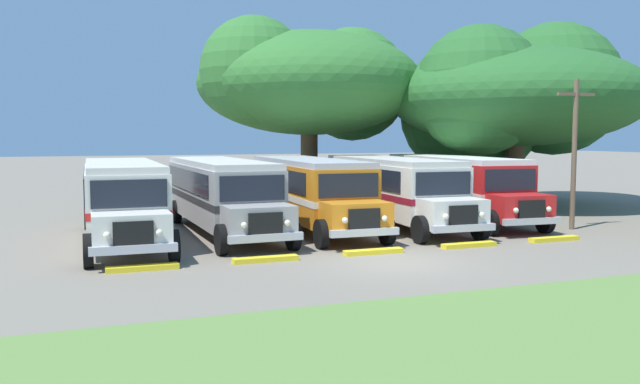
% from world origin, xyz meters
% --- Properties ---
extents(ground_plane, '(220.00, 220.00, 0.00)m').
position_xyz_m(ground_plane, '(0.00, 0.00, 0.00)').
color(ground_plane, slate).
extents(foreground_grass_strip, '(80.00, 8.70, 0.01)m').
position_xyz_m(foreground_grass_strip, '(0.00, -8.18, 0.00)').
color(foreground_grass_strip, olive).
rests_on(foreground_grass_strip, ground_plane).
extents(parked_bus_slot_0, '(2.88, 10.86, 2.82)m').
position_xyz_m(parked_bus_slot_0, '(-7.26, 7.23, 1.58)').
color(parked_bus_slot_0, silver).
rests_on(parked_bus_slot_0, ground_plane).
extents(parked_bus_slot_1, '(2.86, 10.86, 2.82)m').
position_xyz_m(parked_bus_slot_1, '(-3.49, 7.89, 1.58)').
color(parked_bus_slot_1, '#9E9993').
rests_on(parked_bus_slot_1, ground_plane).
extents(parked_bus_slot_2, '(2.99, 10.88, 2.82)m').
position_xyz_m(parked_bus_slot_2, '(0.14, 7.81, 1.58)').
color(parked_bus_slot_2, orange).
rests_on(parked_bus_slot_2, ground_plane).
extents(parked_bus_slot_3, '(3.06, 10.89, 2.82)m').
position_xyz_m(parked_bus_slot_3, '(3.77, 7.51, 1.58)').
color(parked_bus_slot_3, silver).
rests_on(parked_bus_slot_3, ground_plane).
extents(parked_bus_slot_4, '(3.34, 10.94, 2.82)m').
position_xyz_m(parked_bus_slot_4, '(7.29, 8.12, 1.58)').
color(parked_bus_slot_4, red).
rests_on(parked_bus_slot_4, ground_plane).
extents(curb_wheelstop_0, '(2.00, 0.36, 0.15)m').
position_xyz_m(curb_wheelstop_0, '(-7.16, 1.48, 0.07)').
color(curb_wheelstop_0, yellow).
rests_on(curb_wheelstop_0, ground_plane).
extents(curb_wheelstop_1, '(2.00, 0.36, 0.15)m').
position_xyz_m(curb_wheelstop_1, '(-3.58, 1.48, 0.07)').
color(curb_wheelstop_1, yellow).
rests_on(curb_wheelstop_1, ground_plane).
extents(curb_wheelstop_2, '(2.00, 0.36, 0.15)m').
position_xyz_m(curb_wheelstop_2, '(0.00, 1.48, 0.07)').
color(curb_wheelstop_2, yellow).
rests_on(curb_wheelstop_2, ground_plane).
extents(curb_wheelstop_3, '(2.00, 0.36, 0.15)m').
position_xyz_m(curb_wheelstop_3, '(3.58, 1.48, 0.07)').
color(curb_wheelstop_3, yellow).
rests_on(curb_wheelstop_3, ground_plane).
extents(curb_wheelstop_4, '(2.00, 0.36, 0.15)m').
position_xyz_m(curb_wheelstop_4, '(7.16, 1.48, 0.07)').
color(curb_wheelstop_4, yellow).
rests_on(curb_wheelstop_4, ground_plane).
extents(broad_shade_tree, '(12.64, 12.82, 10.02)m').
position_xyz_m(broad_shade_tree, '(3.54, 17.35, 6.72)').
color(broad_shade_tree, brown).
rests_on(broad_shade_tree, ground_plane).
extents(secondary_tree, '(14.47, 15.04, 10.23)m').
position_xyz_m(secondary_tree, '(13.63, 13.03, 5.80)').
color(secondary_tree, brown).
rests_on(secondary_tree, ground_plane).
extents(utility_pole, '(1.80, 0.20, 6.01)m').
position_xyz_m(utility_pole, '(9.87, 3.61, 3.24)').
color(utility_pole, brown).
rests_on(utility_pole, ground_plane).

